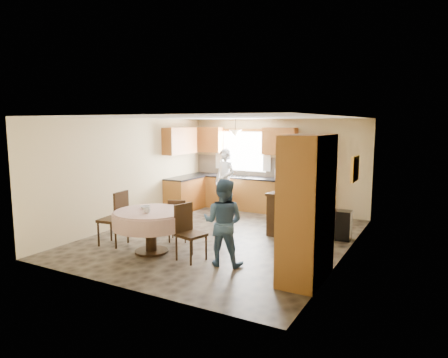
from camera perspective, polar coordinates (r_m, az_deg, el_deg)
name	(u,v)px	position (r m, az deg, el deg)	size (l,w,h in m)	color
floor	(223,237)	(8.52, -0.15, -8.29)	(5.00, 6.00, 0.01)	brown
ceiling	(223,117)	(8.18, -0.16, 8.78)	(5.00, 6.00, 0.01)	white
wall_back	(276,165)	(10.96, 7.47, 1.97)	(5.00, 0.02, 2.50)	beige
wall_front	(120,204)	(5.85, -14.57, -3.48)	(5.00, 0.02, 2.50)	beige
wall_left	(131,171)	(9.70, -13.18, 1.05)	(0.02, 6.00, 2.50)	beige
wall_right	(346,188)	(7.39, 17.07, -1.22)	(0.02, 6.00, 2.50)	beige
window	(243,151)	(11.31, 2.73, 3.99)	(1.40, 0.03, 1.10)	white
curtain_left	(219,149)	(11.61, -0.71, 4.35)	(0.22, 0.02, 1.15)	white
curtain_right	(267,150)	(10.95, 6.16, 4.09)	(0.22, 0.02, 1.15)	white
base_cab_back	(243,194)	(11.13, 2.75, -2.09)	(3.30, 0.60, 0.88)	#B2782F
counter_back	(243,177)	(11.06, 2.77, 0.26)	(3.30, 0.64, 0.04)	black
base_cab_left	(185,194)	(11.04, -5.63, -2.21)	(0.60, 1.20, 0.88)	#B2782F
counter_left	(185,178)	(10.97, -5.66, 0.16)	(0.64, 1.20, 0.04)	black
backsplash	(248,166)	(11.29, 3.43, 1.84)	(3.30, 0.02, 0.55)	#CBB18F
wall_cab_left	(208,140)	(11.67, -2.23, 5.64)	(0.85, 0.33, 0.72)	#A85F2A
wall_cab_right	(280,141)	(10.70, 7.96, 5.36)	(0.90, 0.33, 0.72)	#A85F2A
wall_cab_side	(180,141)	(10.95, -6.32, 5.45)	(0.33, 1.20, 0.72)	#A85F2A
oven_tower	(314,176)	(10.32, 12.77, 0.40)	(0.66, 0.62, 2.12)	#B2782F
oven_upper	(311,170)	(10.00, 12.31, 1.28)	(0.56, 0.01, 0.45)	black
oven_lower	(310,190)	(10.07, 12.22, -1.55)	(0.56, 0.01, 0.45)	black
pendant	(235,133)	(10.85, 1.63, 6.58)	(0.36, 0.36, 0.18)	beige
sideboard	(296,218)	(8.48, 10.22, -5.47)	(1.21, 0.50, 0.86)	#38220F
space_heater	(340,225)	(8.61, 16.26, -6.32)	(0.44, 0.31, 0.61)	black
cupboard	(307,209)	(6.15, 11.76, -4.16)	(0.58, 1.16, 2.22)	#B2782F
dining_table	(151,220)	(7.52, -10.43, -5.78)	(1.38, 1.38, 0.79)	#38220F
chair_left	(116,215)	(8.11, -15.12, -5.06)	(0.53, 0.53, 1.08)	#38220F
chair_back	(178,218)	(8.14, -6.60, -5.59)	(0.50, 0.50, 0.87)	#38220F
chair_right	(188,229)	(7.07, -5.17, -7.15)	(0.52, 0.52, 0.99)	#38220F
framed_picture	(355,169)	(8.23, 18.19, 1.41)	(0.06, 0.61, 0.50)	gold
microwave	(287,174)	(10.50, 8.93, 0.67)	(0.53, 0.36, 0.29)	silver
person_sink	(225,181)	(10.52, 0.11, -0.33)	(0.63, 0.41, 1.73)	silver
person_dining	(223,222)	(6.74, -0.12, -6.20)	(0.72, 0.56, 1.47)	#3B5E82
bowl_sideboard	(287,195)	(8.45, 9.06, -2.33)	(0.20, 0.20, 0.05)	#B2B2B2
bottle_sideboard	(307,192)	(8.30, 11.78, -1.80)	(0.11, 0.11, 0.27)	silver
cup_table	(147,210)	(7.29, -10.97, -4.40)	(0.13, 0.13, 0.10)	#B2B2B2
bowl_table	(145,207)	(7.65, -11.18, -3.99)	(0.18, 0.18, 0.06)	#B2B2B2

